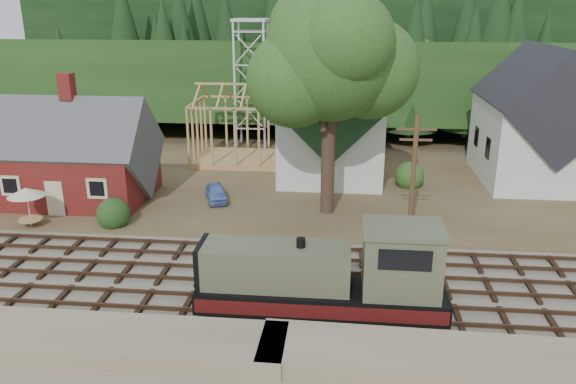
# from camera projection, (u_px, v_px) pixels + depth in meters

# --- Properties ---
(ground) EXTENTS (140.00, 140.00, 0.00)m
(ground) POSITION_uv_depth(u_px,v_px,m) (281.00, 284.00, 29.18)
(ground) COLOR #384C1E
(ground) RESTS_ON ground
(railroad_bed) EXTENTS (64.00, 11.00, 0.16)m
(railroad_bed) POSITION_uv_depth(u_px,v_px,m) (281.00, 282.00, 29.15)
(railroad_bed) COLOR #726B5B
(railroad_bed) RESTS_ON ground
(village_flat) EXTENTS (64.00, 26.00, 0.30)m
(village_flat) POSITION_uv_depth(u_px,v_px,m) (306.00, 178.00, 46.09)
(village_flat) COLOR brown
(village_flat) RESTS_ON ground
(hillside) EXTENTS (70.00, 28.96, 12.74)m
(hillside) POSITION_uv_depth(u_px,v_px,m) (320.00, 121.00, 68.74)
(hillside) COLOR #1E3F19
(hillside) RESTS_ON ground
(ridge) EXTENTS (80.00, 20.00, 12.00)m
(ridge) POSITION_uv_depth(u_px,v_px,m) (325.00, 100.00, 83.82)
(ridge) COLOR black
(ridge) RESTS_ON ground
(depot) EXTENTS (10.80, 7.41, 9.00)m
(depot) POSITION_uv_depth(u_px,v_px,m) (76.00, 160.00, 40.03)
(depot) COLOR maroon
(depot) RESTS_ON village_flat
(church) EXTENTS (8.40, 15.17, 13.00)m
(church) POSITION_uv_depth(u_px,v_px,m) (332.00, 114.00, 45.86)
(church) COLOR silver
(church) RESTS_ON village_flat
(farmhouse) EXTENTS (8.40, 10.80, 10.60)m
(farmhouse) POSITION_uv_depth(u_px,v_px,m) (537.00, 124.00, 43.80)
(farmhouse) COLOR silver
(farmhouse) RESTS_ON village_flat
(timber_frame) EXTENTS (8.20, 6.20, 6.99)m
(timber_frame) POSITION_uv_depth(u_px,v_px,m) (242.00, 129.00, 49.42)
(timber_frame) COLOR tan
(timber_frame) RESTS_ON village_flat
(lattice_tower) EXTENTS (3.20, 3.20, 12.12)m
(lattice_tower) POSITION_uv_depth(u_px,v_px,m) (251.00, 45.00, 52.90)
(lattice_tower) COLOR silver
(lattice_tower) RESTS_ON village_flat
(big_tree) EXTENTS (10.90, 8.40, 14.70)m
(big_tree) POSITION_uv_depth(u_px,v_px,m) (333.00, 64.00, 35.18)
(big_tree) COLOR #38281E
(big_tree) RESTS_ON village_flat
(telegraph_pole_near) EXTENTS (2.20, 0.28, 8.00)m
(telegraph_pole_near) POSITION_uv_depth(u_px,v_px,m) (413.00, 180.00, 32.04)
(telegraph_pole_near) COLOR #4C331E
(telegraph_pole_near) RESTS_ON ground
(locomotive) EXTENTS (11.18, 2.79, 4.50)m
(locomotive) POSITION_uv_depth(u_px,v_px,m) (330.00, 278.00, 25.46)
(locomotive) COLOR black
(locomotive) RESTS_ON railroad_bed
(car_blue) EXTENTS (2.41, 3.69, 1.17)m
(car_blue) POSITION_uv_depth(u_px,v_px,m) (216.00, 193.00, 40.33)
(car_blue) COLOR #6083CD
(car_blue) RESTS_ON village_flat
(patio_set) EXTENTS (2.31, 2.31, 2.58)m
(patio_set) POSITION_uv_depth(u_px,v_px,m) (26.00, 194.00, 35.15)
(patio_set) COLOR silver
(patio_set) RESTS_ON village_flat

